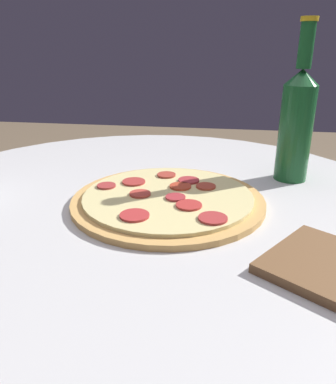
% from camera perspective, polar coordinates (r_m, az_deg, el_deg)
% --- Properties ---
extents(table, '(0.96, 0.96, 0.72)m').
position_cam_1_polar(table, '(0.73, -3.38, -12.85)').
color(table, silver).
rests_on(table, ground_plane).
extents(pizza, '(0.32, 0.32, 0.02)m').
position_cam_1_polar(pizza, '(0.63, -0.01, -1.03)').
color(pizza, tan).
rests_on(pizza, table).
extents(beer_bottle, '(0.06, 0.06, 0.29)m').
position_cam_1_polar(beer_bottle, '(0.75, 19.00, 10.16)').
color(beer_bottle, '#195628').
rests_on(beer_bottle, table).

